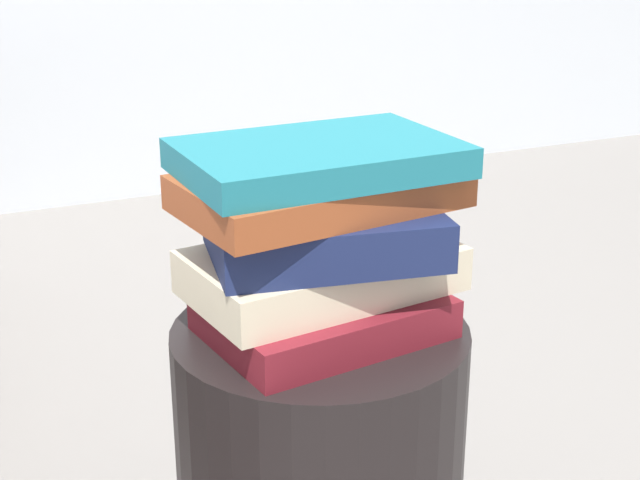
{
  "coord_description": "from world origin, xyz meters",
  "views": [
    {
      "loc": [
        -0.38,
        -0.85,
        0.89
      ],
      "look_at": [
        0.0,
        0.0,
        0.55
      ],
      "focal_mm": 52.23,
      "sensor_mm": 36.0,
      "label": 1
    }
  ],
  "objects_px": {
    "book_maroon": "(326,314)",
    "book_cream": "(322,270)",
    "book_teal": "(322,157)",
    "book_navy": "(323,233)",
    "book_rust": "(325,192)"
  },
  "relations": [
    {
      "from": "book_rust",
      "to": "book_teal",
      "type": "relative_size",
      "value": 1.01
    },
    {
      "from": "book_cream",
      "to": "book_navy",
      "type": "bearing_deg",
      "value": -118.27
    },
    {
      "from": "book_cream",
      "to": "book_navy",
      "type": "distance_m",
      "value": 0.05
    },
    {
      "from": "book_cream",
      "to": "book_navy",
      "type": "height_order",
      "value": "book_navy"
    },
    {
      "from": "book_cream",
      "to": "book_maroon",
      "type": "bearing_deg",
      "value": -104.62
    },
    {
      "from": "book_rust",
      "to": "book_navy",
      "type": "bearing_deg",
      "value": -133.82
    },
    {
      "from": "book_navy",
      "to": "book_rust",
      "type": "bearing_deg",
      "value": 63.84
    },
    {
      "from": "book_teal",
      "to": "book_cream",
      "type": "bearing_deg",
      "value": 67.19
    },
    {
      "from": "book_navy",
      "to": "book_teal",
      "type": "bearing_deg",
      "value": 79.14
    },
    {
      "from": "book_rust",
      "to": "book_maroon",
      "type": "bearing_deg",
      "value": -93.03
    },
    {
      "from": "book_navy",
      "to": "book_maroon",
      "type": "bearing_deg",
      "value": 28.73
    },
    {
      "from": "book_cream",
      "to": "book_navy",
      "type": "xyz_separation_m",
      "value": [
        -0.01,
        -0.02,
        0.05
      ]
    },
    {
      "from": "book_maroon",
      "to": "book_teal",
      "type": "xyz_separation_m",
      "value": [
        0.0,
        0.01,
        0.17
      ]
    },
    {
      "from": "book_maroon",
      "to": "book_cream",
      "type": "height_order",
      "value": "book_cream"
    },
    {
      "from": "book_maroon",
      "to": "book_rust",
      "type": "height_order",
      "value": "book_rust"
    }
  ]
}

